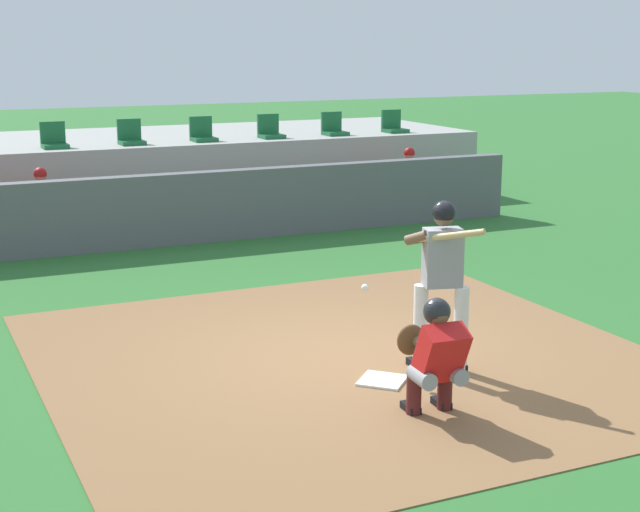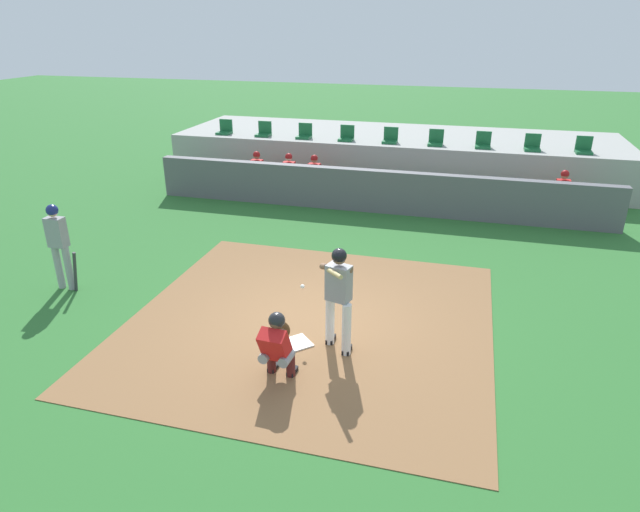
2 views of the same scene
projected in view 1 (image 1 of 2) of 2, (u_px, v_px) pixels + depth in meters
The scene contains 16 objects.
ground_plane at pixel (347, 359), 10.27m from camera, with size 80.00×80.00×0.00m, color #2D6B2D.
dirt_infield at pixel (347, 358), 10.27m from camera, with size 6.40×6.40×0.01m, color olive.
home_plate at pixel (382, 380), 9.56m from camera, with size 0.44×0.44×0.02m, color white.
batter_at_plate at pixel (441, 275), 9.66m from camera, with size 0.61×0.84×1.80m.
catcher_crouched at pixel (434, 353), 8.59m from camera, with size 0.50×1.73×1.13m.
dugout_wall at pixel (175, 209), 15.89m from camera, with size 13.00×0.30×1.20m, color #59595E.
dugout_bench at pixel (160, 221), 16.86m from camera, with size 11.80×0.44×0.45m, color olive.
dugout_player_2 at pixel (43, 205), 15.80m from camera, with size 0.49×0.70×1.30m.
dugout_player_3 at pixel (412, 180), 18.70m from camera, with size 0.49×0.70×1.30m.
stands_platform at pixel (115, 171), 19.76m from camera, with size 15.00×4.40×1.40m, color #9E9E99.
stadium_seat_3 at pixel (54, 141), 17.64m from camera, with size 0.46×0.46×0.48m.
stadium_seat_4 at pixel (131, 137), 18.23m from camera, with size 0.46×0.46×0.48m.
stadium_seat_5 at pixel (203, 134), 18.82m from camera, with size 0.46×0.46×0.48m.
stadium_seat_6 at pixel (270, 131), 19.41m from camera, with size 0.46×0.46×0.48m.
stadium_seat_7 at pixel (334, 129), 20.00m from camera, with size 0.46×0.46×0.48m.
stadium_seat_8 at pixel (394, 126), 20.59m from camera, with size 0.46×0.46×0.48m.
Camera 1 is at (-4.37, -8.74, 3.39)m, focal length 53.24 mm.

